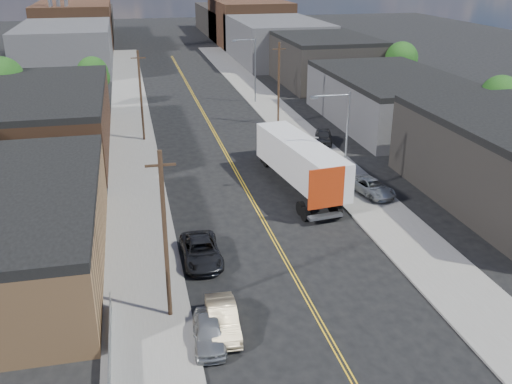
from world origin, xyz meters
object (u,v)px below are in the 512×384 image
car_left_a (209,332)px  car_right_lot_b (308,148)px  car_left_c (201,251)px  car_right_lot_c (323,137)px  car_right_lot_a (372,187)px  car_left_b (223,319)px  semi_truck (294,157)px

car_left_a → car_right_lot_b: 32.45m
car_left_c → car_right_lot_c: (16.61, 23.11, 0.16)m
car_right_lot_a → car_left_a: bearing=-147.8°
car_left_a → car_left_b: car_left_b is taller
car_right_lot_a → car_right_lot_b: car_right_lot_a is taller
semi_truck → car_left_b: semi_truck is taller
car_right_lot_a → car_right_lot_c: bearing=73.4°
car_left_c → car_left_b: bearing=-89.0°
car_left_a → car_right_lot_c: (17.40, 32.09, 0.21)m
semi_truck → car_left_b: (-9.99, -20.39, -1.85)m
car_left_a → car_left_b: (0.91, 0.98, 0.04)m
car_right_lot_c → car_left_a: bearing=-100.9°
car_left_a → semi_truck: bearing=67.6°
car_left_c → car_right_lot_a: size_ratio=1.12×
car_left_c → car_right_lot_c: size_ratio=1.21×
car_left_a → car_right_lot_b: size_ratio=0.93×
car_left_a → car_left_c: bearing=89.6°
car_left_a → car_right_lot_a: (16.64, 17.19, 0.12)m
car_left_c → semi_truck: bearing=50.9°
car_left_a → car_right_lot_b: car_right_lot_b is taller
semi_truck → car_right_lot_c: semi_truck is taller
car_left_a → car_right_lot_c: size_ratio=0.92×
car_left_c → car_right_lot_b: car_left_c is taller
car_left_a → car_left_b: 1.34m
car_left_b → car_left_c: (-0.12, 8.00, 0.01)m
semi_truck → car_right_lot_a: (5.74, -4.18, -1.77)m
car_right_lot_c → car_left_c: bearing=-108.1°
car_right_lot_b → car_left_c: bearing=-96.7°
car_left_a → car_left_c: car_left_c is taller
car_left_c → car_right_lot_c: 28.46m
car_right_lot_b → car_right_lot_c: bearing=75.9°
semi_truck → car_right_lot_a: semi_truck is taller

